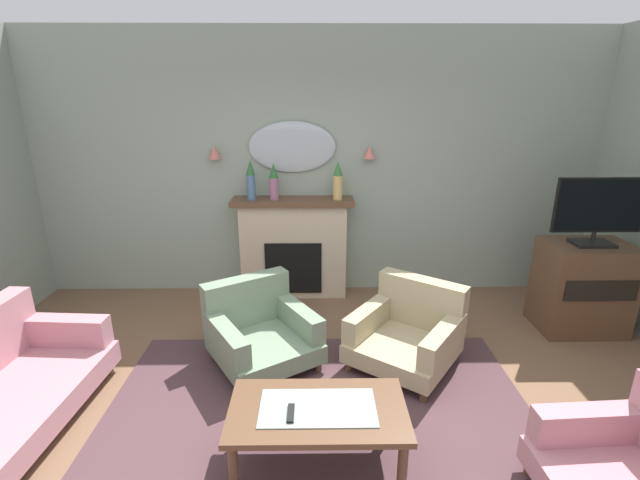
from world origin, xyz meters
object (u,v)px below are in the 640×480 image
Objects in this scene: tv_flatscreen at (599,210)px; armchair_in_corner at (259,329)px; wall_mirror at (292,147)px; coffee_table at (318,416)px; wall_sconce_right at (369,152)px; mantel_vase_right at (274,181)px; tv_cabinet at (582,287)px; armchair_by_coffee_table at (409,330)px; fireplace at (294,249)px; tv_remote at (291,414)px; wall_sconce_left at (214,152)px; mantel_vase_centre at (338,181)px; mantel_vase_left at (251,180)px.

armchair_in_corner is at bearing -170.66° from tv_flatscreen.
coffee_table is at bearing -84.58° from wall_mirror.
wall_sconce_right is 2.29m from tv_flatscreen.
armchair_in_corner is (-0.05, -1.35, -1.06)m from mantel_vase_right.
tv_flatscreen is (2.04, -0.95, -0.41)m from wall_sconce_right.
tv_cabinet is at bearing -18.73° from wall_mirror.
wall_mirror reaches higher than armchair_by_coffee_table.
mantel_vase_right reaches higher than coffee_table.
fireplace is 1.38m from wall_sconce_right.
wall_sconce_right is 3.09m from tv_remote.
wall_mirror is at bearing 91.99° from tv_remote.
coffee_table is at bearing -67.20° from armchair_in_corner.
wall_sconce_left is at bearing 165.73° from tv_flatscreen.
mantel_vase_centre is 1.39m from wall_sconce_left.
wall_sconce_left is 4.04m from tv_cabinet.
coffee_table is 1.31× the size of tv_flatscreen.
coffee_table is 1.31m from armchair_in_corner.
tv_cabinet is (2.04, -0.93, -1.21)m from wall_sconce_right.
armchair_in_corner is at bearing -100.25° from fireplace.
armchair_by_coffee_table is at bearing -163.13° from tv_flatscreen.
mantel_vase_centre is 2.54m from tv_flatscreen.
wall_sconce_left is 0.12× the size of armchair_by_coffee_table.
wall_sconce_right is at bearing 155.02° from tv_flatscreen.
wall_sconce_right is 0.12× the size of armchair_by_coffee_table.
mantel_vase_right is 0.44× the size of tv_cabinet.
wall_sconce_left is 0.16× the size of tv_cabinet.
fireplace is 2.61m from coffee_table.
wall_sconce_left reaches higher than tv_cabinet.
tv_remote is at bearing -83.54° from mantel_vase_right.
wall_mirror is 0.85m from wall_sconce_left.
coffee_table is at bearing -84.28° from fireplace.
fireplace is 1.62× the size of tv_flatscreen.
coffee_table is (0.71, -2.56, -1.00)m from mantel_vase_left.
wall_sconce_right is 2.04m from armchair_by_coffee_table.
mantel_vase_left is 1.08× the size of mantel_vase_right.
tv_remote is (0.30, -2.62, -0.91)m from mantel_vase_right.
tv_cabinet is (3.14, 0.54, 0.15)m from armchair_in_corner.
mantel_vase_right is 1.10m from wall_sconce_right.
mantel_vase_right is at bearing 87.91° from armchair_in_corner.
tv_remote is 3.41m from tv_flatscreen.
mantel_vase_left is 0.45× the size of wall_mirror.
tv_flatscreen is at bearing 32.58° from tv_remote.
armchair_by_coffee_table is (1.51, -1.39, -1.07)m from mantel_vase_left.
mantel_vase_right is 2.15m from armchair_by_coffee_table.
tv_cabinet is at bearing 9.71° from armchair_in_corner.
tv_flatscreen is at bearing 16.87° from armchair_by_coffee_table.
wall_sconce_left is at bearing 169.54° from mantel_vase_right.
tv_flatscreen is (2.80, 1.79, 0.79)m from tv_remote.
mantel_vase_left is at bearing 166.36° from tv_cabinet.
mantel_vase_right reaches higher than armchair_in_corner.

